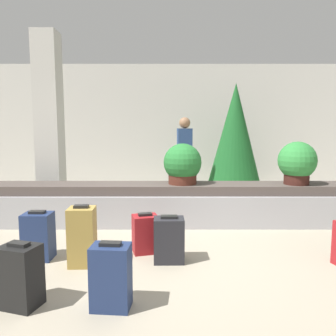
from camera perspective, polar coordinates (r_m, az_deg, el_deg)
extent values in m
plane|color=#9E937F|center=(4.05, -0.02, -14.75)|extent=(18.00, 18.00, 0.00)
cube|color=beige|center=(8.92, 0.03, 7.50)|extent=(18.00, 0.06, 3.20)
cube|color=#9E9EA3|center=(5.25, 0.00, -6.94)|extent=(6.67, 0.74, 0.48)
cube|color=#4C423D|center=(5.18, 0.00, -3.55)|extent=(6.41, 0.58, 0.15)
cube|color=beige|center=(6.35, -19.89, 7.40)|extent=(0.42, 0.42, 3.20)
cube|color=navy|center=(2.89, -9.82, -18.18)|extent=(0.34, 0.25, 0.54)
cube|color=black|center=(2.79, -9.94, -12.86)|extent=(0.18, 0.09, 0.03)
cube|color=black|center=(3.13, -24.25, -16.80)|extent=(0.36, 0.32, 0.53)
cube|color=black|center=(3.04, -24.51, -11.96)|extent=(0.19, 0.13, 0.03)
cube|color=navy|center=(4.10, -21.59, -10.99)|extent=(0.32, 0.26, 0.54)
cube|color=black|center=(4.02, -21.76, -7.13)|extent=(0.17, 0.09, 0.03)
cube|color=maroon|center=(4.05, -3.93, -11.36)|extent=(0.35, 0.32, 0.45)
cube|color=black|center=(3.98, -3.96, -8.05)|extent=(0.18, 0.13, 0.03)
cube|color=#232328|center=(3.76, 0.23, -12.40)|extent=(0.34, 0.25, 0.50)
cube|color=black|center=(3.68, 0.24, -8.51)|extent=(0.19, 0.09, 0.03)
cube|color=#A3843D|center=(3.76, -14.65, -11.49)|extent=(0.29, 0.26, 0.64)
cube|color=black|center=(3.67, -14.81, -6.49)|extent=(0.16, 0.09, 0.03)
cylinder|color=#381914|center=(5.49, 21.53, -1.55)|extent=(0.38, 0.38, 0.21)
sphere|color=#2D7F38|center=(5.46, 21.66, 1.23)|extent=(0.59, 0.59, 0.59)
cylinder|color=#4C2319|center=(5.16, 2.61, -1.80)|extent=(0.44, 0.44, 0.17)
sphere|color=#236B2D|center=(5.12, 2.62, 0.98)|extent=(0.60, 0.60, 0.60)
cylinder|color=#282833|center=(7.35, 2.16, -1.57)|extent=(0.11, 0.11, 0.84)
cylinder|color=#282833|center=(7.36, 3.72, -1.57)|extent=(0.11, 0.11, 0.84)
cube|color=navy|center=(7.29, 2.98, 4.29)|extent=(0.34, 0.23, 0.66)
sphere|color=#936B4C|center=(7.28, 3.00, 7.86)|extent=(0.24, 0.24, 0.24)
cylinder|color=#4C331E|center=(8.01, 11.44, -3.40)|extent=(0.16, 0.16, 0.18)
cone|color=#195623|center=(7.89, 11.65, 5.76)|extent=(1.25, 1.25, 2.37)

